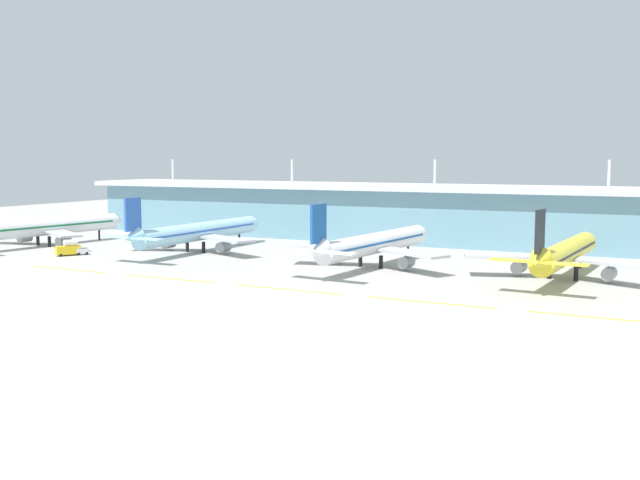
{
  "coord_description": "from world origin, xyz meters",
  "views": [
    {
      "loc": [
        77.17,
        -143.87,
        29.81
      ],
      "look_at": [
        -13.92,
        38.79,
        7.0
      ],
      "focal_mm": 41.05,
      "sensor_mm": 36.0,
      "label": 1
    }
  ],
  "objects_px": {
    "airliner_near_middle": "(198,232)",
    "baggage_cart": "(82,251)",
    "airliner_nearest": "(47,227)",
    "pushback_tug": "(70,251)",
    "airliner_center": "(373,244)",
    "airliner_far_middle": "(565,253)",
    "fuel_truck": "(69,248)"
  },
  "relations": [
    {
      "from": "airliner_near_middle",
      "to": "baggage_cart",
      "type": "bearing_deg",
      "value": -141.7
    },
    {
      "from": "airliner_nearest",
      "to": "baggage_cart",
      "type": "bearing_deg",
      "value": -23.96
    },
    {
      "from": "airliner_near_middle",
      "to": "pushback_tug",
      "type": "height_order",
      "value": "airliner_near_middle"
    },
    {
      "from": "airliner_center",
      "to": "pushback_tug",
      "type": "distance_m",
      "value": 95.95
    },
    {
      "from": "airliner_near_middle",
      "to": "airliner_center",
      "type": "height_order",
      "value": "same"
    },
    {
      "from": "airliner_nearest",
      "to": "airliner_far_middle",
      "type": "relative_size",
      "value": 1.06
    },
    {
      "from": "airliner_nearest",
      "to": "airliner_far_middle",
      "type": "xyz_separation_m",
      "value": [
        168.82,
        6.84,
        -0.0
      ]
    },
    {
      "from": "airliner_center",
      "to": "fuel_truck",
      "type": "xyz_separation_m",
      "value": [
        -93.06,
        -19.78,
        -4.19
      ]
    },
    {
      "from": "fuel_truck",
      "to": "pushback_tug",
      "type": "bearing_deg",
      "value": 125.21
    },
    {
      "from": "airliner_near_middle",
      "to": "pushback_tug",
      "type": "bearing_deg",
      "value": -142.68
    },
    {
      "from": "airliner_near_middle",
      "to": "baggage_cart",
      "type": "relative_size",
      "value": 17.39
    },
    {
      "from": "airliner_nearest",
      "to": "airliner_far_middle",
      "type": "distance_m",
      "value": 168.96
    },
    {
      "from": "airliner_near_middle",
      "to": "fuel_truck",
      "type": "relative_size",
      "value": 9.27
    },
    {
      "from": "fuel_truck",
      "to": "baggage_cart",
      "type": "bearing_deg",
      "value": 52.98
    },
    {
      "from": "airliner_center",
      "to": "pushback_tug",
      "type": "height_order",
      "value": "airliner_center"
    },
    {
      "from": "fuel_truck",
      "to": "airliner_far_middle",
      "type": "bearing_deg",
      "value": 8.9
    },
    {
      "from": "airliner_nearest",
      "to": "airliner_center",
      "type": "relative_size",
      "value": 0.98
    },
    {
      "from": "pushback_tug",
      "to": "airliner_near_middle",
      "type": "bearing_deg",
      "value": 37.32
    },
    {
      "from": "airliner_near_middle",
      "to": "airliner_far_middle",
      "type": "distance_m",
      "value": 112.84
    },
    {
      "from": "airliner_near_middle",
      "to": "pushback_tug",
      "type": "distance_m",
      "value": 39.72
    },
    {
      "from": "airliner_nearest",
      "to": "airliner_near_middle",
      "type": "distance_m",
      "value": 56.85
    },
    {
      "from": "airliner_near_middle",
      "to": "airliner_center",
      "type": "bearing_deg",
      "value": -4.95
    },
    {
      "from": "baggage_cart",
      "to": "pushback_tug",
      "type": "xyz_separation_m",
      "value": [
        -3.3,
        -1.75,
        -0.16
      ]
    },
    {
      "from": "airliner_nearest",
      "to": "baggage_cart",
      "type": "relative_size",
      "value": 16.16
    },
    {
      "from": "airliner_center",
      "to": "baggage_cart",
      "type": "bearing_deg",
      "value": -169.59
    },
    {
      "from": "airliner_far_middle",
      "to": "pushback_tug",
      "type": "bearing_deg",
      "value": -171.69
    },
    {
      "from": "airliner_near_middle",
      "to": "airliner_far_middle",
      "type": "xyz_separation_m",
      "value": [
        112.8,
        -2.81,
        -0.01
      ]
    },
    {
      "from": "airliner_far_middle",
      "to": "airliner_nearest",
      "type": "bearing_deg",
      "value": -177.68
    },
    {
      "from": "airliner_near_middle",
      "to": "fuel_truck",
      "type": "bearing_deg",
      "value": -140.27
    },
    {
      "from": "airliner_near_middle",
      "to": "airliner_center",
      "type": "relative_size",
      "value": 1.06
    },
    {
      "from": "baggage_cart",
      "to": "pushback_tug",
      "type": "bearing_deg",
      "value": -152.07
    },
    {
      "from": "airliner_center",
      "to": "baggage_cart",
      "type": "xyz_separation_m",
      "value": [
        -90.71,
        -16.67,
        -5.19
      ]
    }
  ]
}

